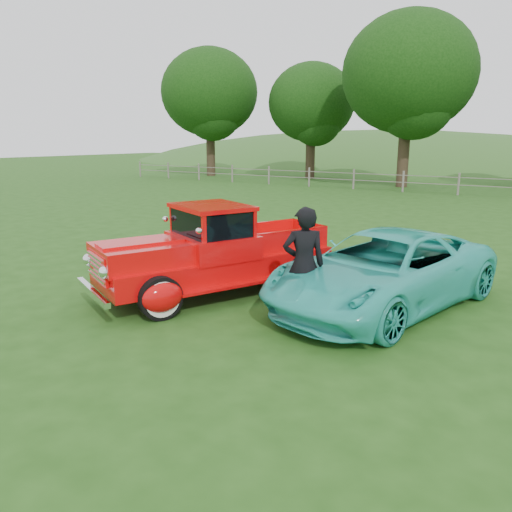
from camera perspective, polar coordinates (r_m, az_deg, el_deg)
The scene contains 9 objects.
ground at distance 9.15m, azimuth -6.70°, elevation -6.11°, with size 140.00×140.00×0.00m, color #1F4813.
distant_hills at distance 67.20m, azimuth 24.66°, elevation 5.69°, with size 116.00×60.00×18.00m.
fence_line at distance 29.24m, azimuth 22.14°, elevation 7.63°, with size 48.00×0.12×1.20m.
tree_far_west at distance 41.57m, azimuth -5.33°, elevation 18.09°, with size 7.60×7.60×9.93m.
tree_mid_west at distance 38.88m, azimuth 6.37°, elevation 17.01°, with size 6.40×6.40×8.46m.
tree_near_west at distance 33.23m, azimuth 17.06°, elevation 19.33°, with size 8.00×8.00×10.42m.
red_pickup at distance 9.89m, azimuth -4.66°, elevation 0.24°, with size 3.67×5.26×1.78m.
teal_sedan at distance 9.31m, azimuth 14.37°, elevation -1.64°, with size 2.30×4.99×1.39m, color #30C1B2.
man at distance 8.33m, azimuth 5.47°, elevation -1.00°, with size 0.71×0.47×1.95m, color black.
Camera 1 is at (5.55, -6.60, 3.04)m, focal length 35.00 mm.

